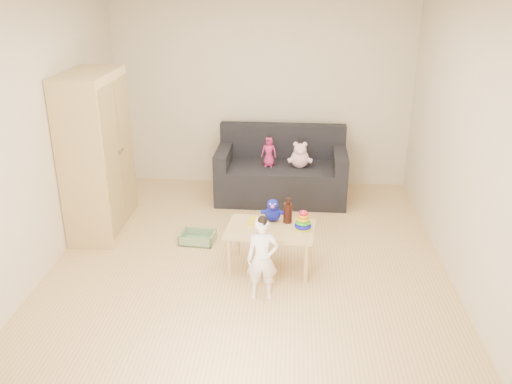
# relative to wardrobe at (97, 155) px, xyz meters

# --- Properties ---
(room) EXTENTS (4.50, 4.50, 4.50)m
(room) POSITION_rel_wardrobe_xyz_m (1.74, -0.58, 0.39)
(room) COLOR #DAB975
(room) RESTS_ON ground
(wardrobe) EXTENTS (0.51, 1.01, 1.82)m
(wardrobe) POSITION_rel_wardrobe_xyz_m (0.00, 0.00, 0.00)
(wardrobe) COLOR #D7B476
(wardrobe) RESTS_ON ground
(sofa) EXTENTS (1.68, 0.86, 0.47)m
(sofa) POSITION_rel_wardrobe_xyz_m (2.02, 1.06, -0.68)
(sofa) COLOR black
(sofa) RESTS_ON ground
(play_table) EXTENTS (0.91, 0.63, 0.45)m
(play_table) POSITION_rel_wardrobe_xyz_m (1.96, -0.76, -0.68)
(play_table) COLOR tan
(play_table) RESTS_ON ground
(storage_bin) EXTENTS (0.39, 0.31, 0.11)m
(storage_bin) POSITION_rel_wardrobe_xyz_m (1.13, -0.25, -0.86)
(storage_bin) COLOR gray
(storage_bin) RESTS_ON ground
(toddler) EXTENTS (0.30, 0.21, 0.77)m
(toddler) POSITION_rel_wardrobe_xyz_m (1.91, -1.29, -0.52)
(toddler) COLOR white
(toddler) RESTS_ON ground
(pink_bear) EXTENTS (0.30, 0.27, 0.28)m
(pink_bear) POSITION_rel_wardrobe_xyz_m (2.26, 1.00, -0.30)
(pink_bear) COLOR #FFBBD4
(pink_bear) RESTS_ON sofa
(doll) EXTENTS (0.21, 0.15, 0.38)m
(doll) POSITION_rel_wardrobe_xyz_m (1.86, 1.01, -0.25)
(doll) COLOR #BD2365
(doll) RESTS_ON sofa
(ring_stacker) EXTENTS (0.17, 0.17, 0.19)m
(ring_stacker) POSITION_rel_wardrobe_xyz_m (2.28, -0.77, -0.38)
(ring_stacker) COLOR #CACC0A
(ring_stacker) RESTS_ON play_table
(brown_bottle) EXTENTS (0.09, 0.09, 0.26)m
(brown_bottle) POSITION_rel_wardrobe_xyz_m (2.13, -0.63, -0.35)
(brown_bottle) COLOR black
(brown_bottle) RESTS_ON play_table
(blue_plush) EXTENTS (0.23, 0.21, 0.24)m
(blue_plush) POSITION_rel_wardrobe_xyz_m (1.97, -0.60, -0.34)
(blue_plush) COLOR #161ECA
(blue_plush) RESTS_ON play_table
(wooden_figure) EXTENTS (0.05, 0.04, 0.11)m
(wooden_figure) POSITION_rel_wardrobe_xyz_m (1.87, -0.79, -0.40)
(wooden_figure) COLOR brown
(wooden_figure) RESTS_ON play_table
(yellow_book) EXTENTS (0.22, 0.22, 0.02)m
(yellow_book) POSITION_rel_wardrobe_xyz_m (1.83, -0.65, -0.45)
(yellow_book) COLOR gold
(yellow_book) RESTS_ON play_table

